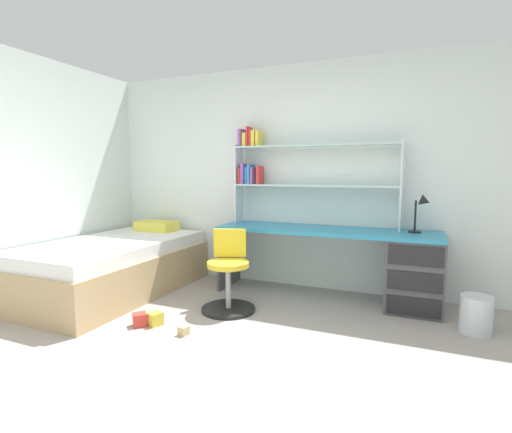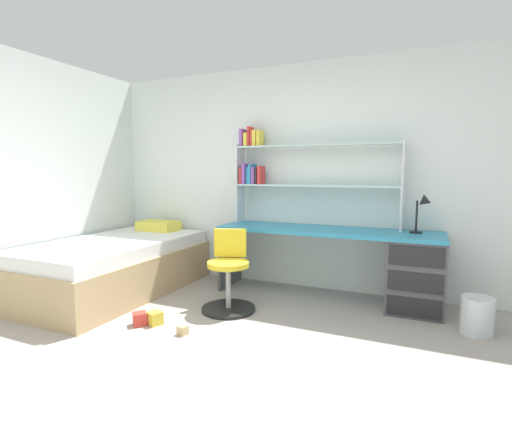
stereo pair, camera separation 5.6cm
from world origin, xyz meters
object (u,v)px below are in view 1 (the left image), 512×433
swivel_chair (229,279)px  bed_platform (113,266)px  toy_block_red_0 (140,319)px  toy_block_natural_2 (183,331)px  desk (387,264)px  waste_bin (476,314)px  bookshelf_hutch (290,167)px  toy_block_yellow_1 (155,319)px  desk_lamp (422,207)px

swivel_chair → bed_platform: bearing=-179.6°
toy_block_red_0 → toy_block_natural_2: size_ratio=1.53×
desk → waste_bin: 0.89m
bookshelf_hutch → toy_block_yellow_1: 2.14m
desk → bed_platform: desk is taller
bed_platform → toy_block_natural_2: (1.36, -0.66, -0.26)m
desk_lamp → toy_block_natural_2: size_ratio=5.24×
desk_lamp → toy_block_red_0: size_ratio=3.43×
waste_bin → toy_block_yellow_1: 2.72m
toy_block_yellow_1 → toy_block_natural_2: bearing=-12.4°
waste_bin → bookshelf_hutch: bearing=162.2°
bookshelf_hutch → bed_platform: bookshelf_hutch is taller
desk_lamp → toy_block_yellow_1: desk_lamp is taller
swivel_chair → toy_block_natural_2: (-0.07, -0.67, -0.27)m
bookshelf_hutch → swivel_chair: bearing=-109.4°
desk_lamp → swivel_chair: size_ratio=0.50×
bookshelf_hutch → waste_bin: 2.28m
swivel_chair → bed_platform: swivel_chair is taller
bed_platform → toy_block_red_0: 1.14m
desk_lamp → toy_block_yellow_1: (-2.12, -1.37, -0.94)m
desk → desk_lamp: (0.30, 0.05, 0.57)m
bookshelf_hutch → desk_lamp: size_ratio=4.78×
bookshelf_hutch → swivel_chair: bookshelf_hutch is taller
desk → toy_block_natural_2: desk is taller
desk → toy_block_red_0: 2.40m
desk_lamp → toy_block_red_0: (-2.23, -1.43, -0.94)m
desk → swivel_chair: swivel_chair is taller
toy_block_yellow_1 → toy_block_natural_2: toy_block_yellow_1 is taller
swivel_chair → toy_block_red_0: 0.88m
desk_lamp → bed_platform: (-3.13, -0.78, -0.71)m
toy_block_yellow_1 → bookshelf_hutch: bearing=63.8°
waste_bin → toy_block_yellow_1: bearing=-160.3°
swivel_chair → toy_block_natural_2: 0.73m
bed_platform → toy_block_red_0: bed_platform is taller
waste_bin → toy_block_yellow_1: waste_bin is taller
bed_platform → desk: bearing=14.4°
toy_block_yellow_1 → bed_platform: bearing=149.9°
toy_block_yellow_1 → swivel_chair: bearing=54.8°
toy_block_natural_2 → toy_block_yellow_1: bearing=167.6°
desk_lamp → toy_block_red_0: 2.81m
swivel_chair → bookshelf_hutch: bearing=70.6°
desk → desk_lamp: size_ratio=5.99×
bookshelf_hutch → swivel_chair: size_ratio=2.37×
desk_lamp → toy_block_yellow_1: bearing=-147.1°
desk_lamp → bed_platform: bearing=-166.0°
bookshelf_hutch → waste_bin: bookshelf_hutch is taller
toy_block_red_0 → swivel_chair: bearing=51.3°
toy_block_red_0 → waste_bin: bearing=20.2°
swivel_chair → toy_block_natural_2: swivel_chair is taller
toy_block_yellow_1 → desk: bearing=35.9°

